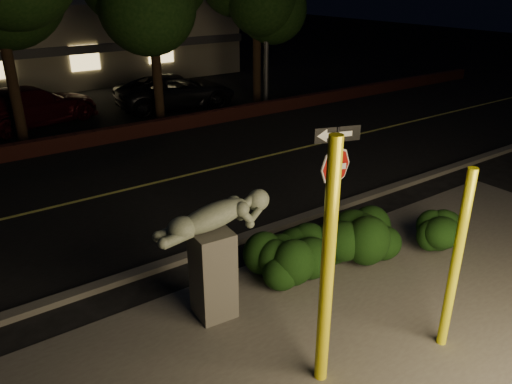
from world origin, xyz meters
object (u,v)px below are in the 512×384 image
Objects in this scene: yellow_pole_left at (327,270)px; parked_car_darkred at (30,106)px; yellow_pole_right at (456,263)px; signpost at (336,167)px; parked_car_dark at (176,91)px; sculpture at (214,246)px.

yellow_pole_left reaches higher than parked_car_darkred.
yellow_pole_right is 1.08× the size of signpost.
yellow_pole_left is 0.71× the size of parked_car_dark.
signpost is at bearing 10.63° from sculpture.
signpost is at bearing 172.89° from parked_car_dark.
yellow_pole_left is at bearing -73.37° from sculpture.
signpost is 13.44m from parked_car_dark.
parked_car_darkred is (-0.22, 16.06, -1.05)m from yellow_pole_left.
yellow_pole_right reaches higher than signpost.
yellow_pole_left is 16.45m from parked_car_dark.
signpost reaches higher than parked_car_dark.
yellow_pole_right is 3.04m from signpost.
signpost is 2.97m from sculpture.
yellow_pole_right is 16.78m from parked_car_darkred.
signpost is at bearing 82.16° from yellow_pole_right.
parked_car_dark is (5.78, -0.62, -0.04)m from parked_car_darkred.
parked_car_darkred is (0.23, 13.93, -0.55)m from sculpture.
yellow_pole_right is at bearing 169.76° from parked_car_darkred.
yellow_pole_left reaches higher than yellow_pole_right.
yellow_pole_left reaches higher than sculpture.
parked_car_darkred is at bearing 97.72° from yellow_pole_right.
yellow_pole_left is 3.44m from signpost.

